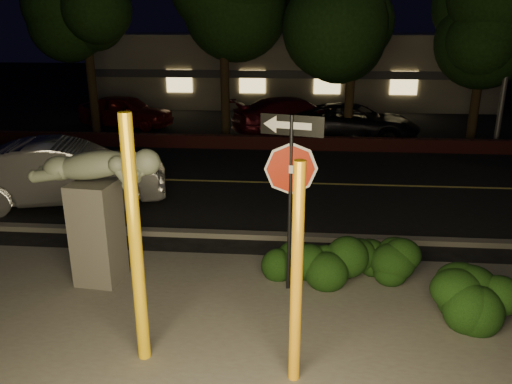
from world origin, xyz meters
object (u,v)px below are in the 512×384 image
signpost (291,169)px  parked_car_darkred (295,116)px  yellow_pole_left (136,245)px  parked_car_dark (354,122)px  yellow_pole_right (297,278)px  parked_car_red (126,111)px  sculpture (96,201)px  silver_sedan (65,173)px

signpost → parked_car_darkred: 13.53m
yellow_pole_left → parked_car_dark: (4.37, 14.71, -1.02)m
parked_car_dark → yellow_pole_left: bearing=175.8°
yellow_pole_left → yellow_pole_right: 2.15m
signpost → parked_car_red: (-7.80, 14.35, -1.49)m
yellow_pole_right → parked_car_red: (-7.94, 16.74, -0.77)m
parked_car_dark → signpost: bearing=-178.4°
yellow_pole_left → sculpture: (-1.40, 2.13, -0.18)m
yellow_pole_right → yellow_pole_left: bearing=172.6°
yellow_pole_right → parked_car_darkred: (-0.18, 15.84, -0.72)m
sculpture → parked_car_red: 15.03m
parked_car_red → yellow_pole_left: bearing=-148.1°
yellow_pole_right → parked_car_red: bearing=115.4°
signpost → sculpture: signpost is taller
yellow_pole_left → signpost: size_ratio=1.12×
parked_car_darkred → signpost: bearing=156.0°
parked_car_darkred → parked_car_dark: (2.43, -0.86, -0.06)m
signpost → sculpture: size_ratio=1.23×
signpost → parked_car_dark: size_ratio=0.60×
sculpture → parked_car_dark: sculpture is taller
signpost → parked_car_dark: bearing=94.6°
parked_car_red → parked_car_darkred: (7.75, -0.90, 0.05)m
sculpture → parked_car_red: (-4.42, 14.34, -0.83)m
signpost → parked_car_dark: (2.38, 12.59, -1.50)m
sculpture → parked_car_darkred: (3.33, 13.44, -0.78)m
sculpture → silver_sedan: 4.83m
silver_sedan → parked_car_darkred: (5.87, 9.40, -0.05)m
parked_car_darkred → parked_car_red: bearing=59.1°
signpost → silver_sedan: 7.31m
silver_sedan → parked_car_red: size_ratio=1.18×
yellow_pole_left → sculpture: yellow_pole_left is taller
silver_sedan → sculpture: bearing=-163.3°
signpost → parked_car_red: 16.41m
yellow_pole_right → parked_car_darkred: bearing=90.7°
sculpture → parked_car_darkred: sculpture is taller
sculpture → silver_sedan: size_ratio=0.50×
yellow_pole_left → signpost: 2.94m
signpost → sculpture: 3.45m
parked_car_dark → silver_sedan: bearing=148.1°
yellow_pole_right → parked_car_red: yellow_pole_right is taller
signpost → silver_sedan: (-5.92, 4.06, -1.38)m
parked_car_red → parked_car_dark: bearing=-87.4°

